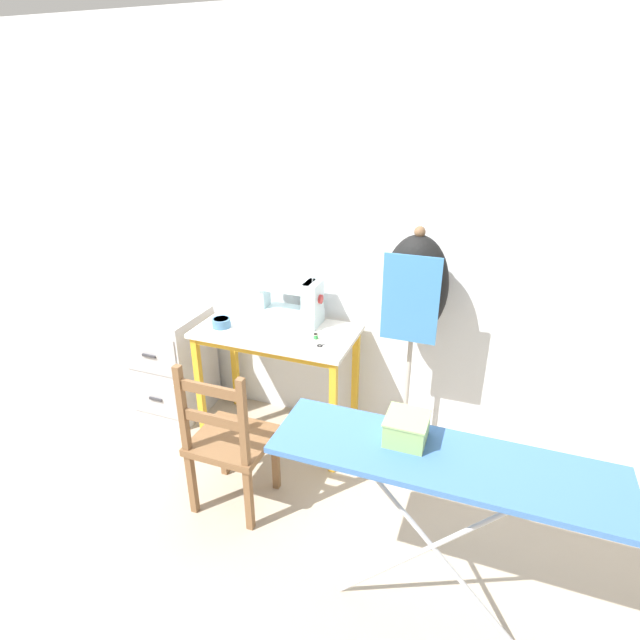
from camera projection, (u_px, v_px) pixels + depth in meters
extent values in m
plane|color=tan|center=(263.00, 457.00, 3.13)|extent=(14.00, 14.00, 0.00)
cube|color=silver|center=(296.00, 236.00, 3.12)|extent=(10.00, 0.05, 2.55)
cube|color=silver|center=(277.00, 331.00, 3.05)|extent=(0.97, 0.52, 0.02)
cube|color=gold|center=(261.00, 352.00, 2.87)|extent=(0.89, 0.03, 0.04)
cube|color=gold|center=(200.00, 390.00, 3.16)|extent=(0.04, 0.04, 0.75)
cube|color=gold|center=(333.00, 419.00, 2.87)|extent=(0.04, 0.04, 0.75)
cube|color=gold|center=(235.00, 359.00, 3.54)|extent=(0.04, 0.04, 0.75)
cube|color=gold|center=(355.00, 382.00, 3.25)|extent=(0.04, 0.04, 0.75)
cube|color=silver|center=(291.00, 316.00, 3.14)|extent=(0.39, 0.19, 0.08)
cube|color=silver|center=(313.00, 298.00, 3.03)|extent=(0.09, 0.16, 0.20)
cube|color=silver|center=(286.00, 284.00, 3.06)|extent=(0.34, 0.14, 0.07)
cube|color=silver|center=(265.00, 297.00, 3.15)|extent=(0.04, 0.10, 0.13)
cylinder|color=#B22D2D|center=(321.00, 299.00, 3.01)|extent=(0.02, 0.06, 0.06)
cylinder|color=#99999E|center=(312.00, 280.00, 2.99)|extent=(0.01, 0.01, 0.02)
cylinder|color=teal|center=(221.00, 323.00, 3.07)|extent=(0.11, 0.11, 0.06)
cylinder|color=#243D54|center=(221.00, 319.00, 3.06)|extent=(0.09, 0.09, 0.01)
cube|color=silver|center=(329.00, 343.00, 2.87)|extent=(0.06, 0.09, 0.00)
cube|color=silver|center=(330.00, 344.00, 2.86)|extent=(0.08, 0.07, 0.00)
torus|color=black|center=(320.00, 346.00, 2.84)|extent=(0.03, 0.03, 0.01)
torus|color=black|center=(319.00, 346.00, 2.84)|extent=(0.03, 0.03, 0.01)
cylinder|color=green|center=(316.00, 337.00, 2.91)|extent=(0.03, 0.03, 0.03)
cylinder|color=beige|center=(316.00, 334.00, 2.91)|extent=(0.03, 0.03, 0.00)
cylinder|color=beige|center=(316.00, 339.00, 2.92)|extent=(0.03, 0.03, 0.00)
cube|color=brown|center=(232.00, 440.00, 2.65)|extent=(0.40, 0.38, 0.04)
cube|color=brown|center=(223.00, 447.00, 2.92)|extent=(0.04, 0.04, 0.38)
cube|color=brown|center=(276.00, 461.00, 2.82)|extent=(0.04, 0.04, 0.38)
cube|color=brown|center=(192.00, 483.00, 2.65)|extent=(0.04, 0.04, 0.38)
cube|color=brown|center=(249.00, 499.00, 2.54)|extent=(0.04, 0.04, 0.38)
cube|color=brown|center=(182.00, 409.00, 2.46)|extent=(0.04, 0.04, 0.48)
cube|color=brown|center=(243.00, 423.00, 2.35)|extent=(0.04, 0.04, 0.48)
cube|color=brown|center=(209.00, 390.00, 2.35)|extent=(0.34, 0.02, 0.06)
cube|color=brown|center=(212.00, 420.00, 2.42)|extent=(0.34, 0.02, 0.06)
cube|color=#B7B7BC|center=(174.00, 362.00, 3.49)|extent=(0.44, 0.45, 0.75)
cube|color=#A8A8AD|center=(150.00, 355.00, 3.23)|extent=(0.40, 0.01, 0.27)
cube|color=#333338|center=(149.00, 356.00, 3.22)|extent=(0.10, 0.01, 0.02)
cube|color=#A8A8AD|center=(156.00, 399.00, 3.36)|extent=(0.40, 0.01, 0.27)
cube|color=#333338|center=(156.00, 399.00, 3.36)|extent=(0.10, 0.01, 0.02)
cylinder|color=#846647|center=(402.00, 450.00, 3.17)|extent=(0.32, 0.32, 0.03)
cylinder|color=#ADA89E|center=(407.00, 388.00, 2.98)|extent=(0.03, 0.03, 0.89)
ellipsoid|color=black|center=(415.00, 286.00, 2.72)|extent=(0.36, 0.26, 0.57)
sphere|color=brown|center=(420.00, 232.00, 2.60)|extent=(0.06, 0.06, 0.06)
cube|color=teal|center=(410.00, 300.00, 2.62)|extent=(0.30, 0.01, 0.48)
cube|color=#3D6BAD|center=(443.00, 460.00, 1.82)|extent=(1.27, 0.36, 0.02)
cylinder|color=#B7B7BC|center=(432.00, 546.00, 1.99)|extent=(0.78, 0.02, 0.86)
cylinder|color=#B7B7BC|center=(432.00, 546.00, 1.99)|extent=(0.78, 0.02, 0.86)
cube|color=#8EB266|center=(406.00, 429.00, 1.89)|extent=(0.15, 0.16, 0.10)
cube|color=#9DC470|center=(407.00, 418.00, 1.87)|extent=(0.16, 0.17, 0.01)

